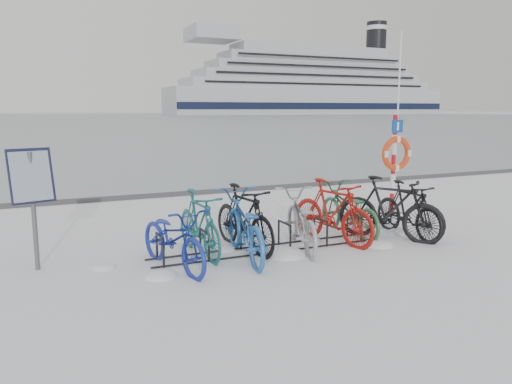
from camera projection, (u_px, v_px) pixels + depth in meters
ground at (265, 250)px, 8.46m from camera, size 900.00×900.00×0.00m
ice_sheet at (44, 117)px, 148.10m from camera, size 400.00×298.00×0.02m
quay_edge at (175, 194)px, 13.77m from camera, size 400.00×0.25×0.10m
bike_rack at (265, 240)px, 8.43m from camera, size 4.00×0.48×0.46m
info_board at (32, 183)px, 7.21m from camera, size 0.64×0.38×1.81m
lifebuoy_station at (396, 154)px, 11.31m from camera, size 0.79×0.22×4.08m
cruise_ferry at (309, 88)px, 232.43m from camera, size 135.02×25.47×44.36m
bike_0 at (173, 236)px, 7.46m from camera, size 1.07×1.99×0.99m
bike_1 at (199, 222)px, 8.14m from camera, size 0.61×1.84×1.09m
bike_2 at (244, 224)px, 7.99m from camera, size 1.01×2.18×1.10m
bike_3 at (244, 216)px, 8.45m from camera, size 0.79×1.95×1.14m
bike_4 at (300, 218)px, 8.55m from camera, size 1.18×2.07×1.03m
bike_5 at (332, 210)px, 8.94m from camera, size 1.00×2.01×1.16m
bike_6 at (348, 208)px, 9.49m from camera, size 0.71×1.95×1.02m
bike_7 at (390, 207)px, 9.12m from camera, size 1.58×1.96×1.19m
bike_8 at (408, 208)px, 9.37m from camera, size 0.53×1.78×1.06m
snow_drifts at (293, 249)px, 8.56m from camera, size 5.92×1.93×0.23m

